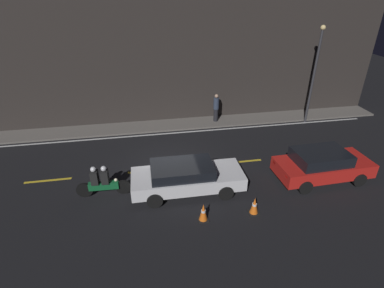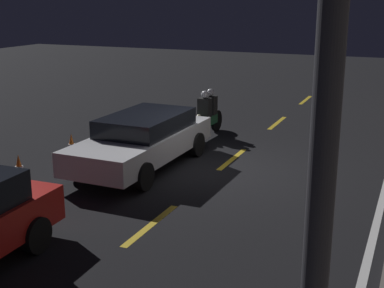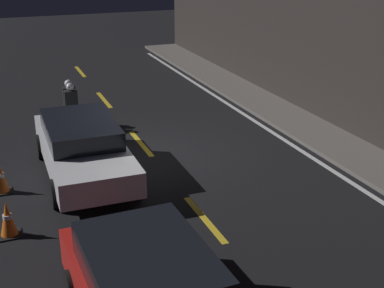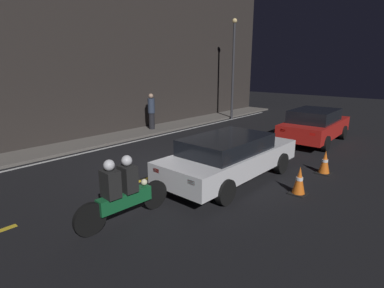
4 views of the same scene
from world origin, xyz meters
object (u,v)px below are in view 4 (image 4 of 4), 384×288
at_px(pedestrian, 151,111).
at_px(street_lamp, 233,64).
at_px(motorcycle, 122,192).
at_px(traffic_cone_mid, 325,162).
at_px(traffic_cone_near, 299,181).
at_px(taxi_red, 315,125).
at_px(sedan_white, 230,156).

relative_size(pedestrian, street_lamp, 0.30).
relative_size(motorcycle, traffic_cone_mid, 3.13).
xyz_separation_m(motorcycle, traffic_cone_mid, (5.71, -2.15, -0.31)).
bearing_deg(traffic_cone_near, taxi_red, 16.51).
bearing_deg(motorcycle, pedestrian, 47.58).
bearing_deg(sedan_white, motorcycle, 175.60).
relative_size(sedan_white, motorcycle, 2.08).
bearing_deg(traffic_cone_mid, traffic_cone_near, -179.27).
xyz_separation_m(taxi_red, street_lamp, (2.54, 5.88, 2.49)).
distance_m(motorcycle, traffic_cone_mid, 6.11).
xyz_separation_m(traffic_cone_mid, pedestrian, (0.67, 8.51, 0.65)).
relative_size(traffic_cone_near, traffic_cone_mid, 1.02).
distance_m(traffic_cone_near, street_lamp, 11.53).
bearing_deg(traffic_cone_mid, motorcycle, 159.38).
bearing_deg(motorcycle, street_lamp, 26.90).
distance_m(motorcycle, street_lamp, 13.36).
distance_m(sedan_white, traffic_cone_mid, 2.97).
bearing_deg(taxi_red, motorcycle, 175.18).
distance_m(traffic_cone_mid, pedestrian, 8.56).
bearing_deg(traffic_cone_near, motorcycle, 149.83).
height_order(sedan_white, street_lamp, street_lamp).
bearing_deg(pedestrian, motorcycle, -135.08).
bearing_deg(taxi_red, traffic_cone_mid, -157.73).
relative_size(motorcycle, traffic_cone_near, 3.07).
height_order(traffic_cone_near, street_lamp, street_lamp).
bearing_deg(street_lamp, taxi_red, -113.35).
distance_m(motorcycle, pedestrian, 9.01).
relative_size(traffic_cone_near, street_lamp, 0.13).
height_order(sedan_white, pedestrian, pedestrian).
relative_size(traffic_cone_mid, pedestrian, 0.41).
distance_m(sedan_white, traffic_cone_near, 1.93).
bearing_deg(taxi_red, traffic_cone_near, -165.32).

